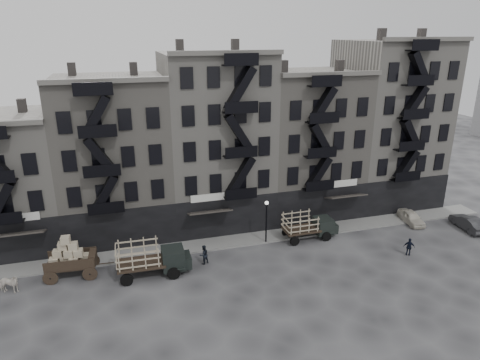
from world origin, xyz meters
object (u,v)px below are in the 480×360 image
object	(u,v)px
car_far	(468,223)
policeman	(409,247)
stake_truck_west	(151,256)
stake_truck_east	(309,224)
car_east	(411,217)
horse	(8,284)
pedestrian_mid	(204,255)
wagon	(68,254)

from	to	relation	value
car_far	policeman	distance (m)	9.56
stake_truck_west	stake_truck_east	size ratio (longest dim) A/B	1.12
car_east	stake_truck_west	bearing A→B (deg)	-167.68
horse	policeman	size ratio (longest dim) A/B	1.10
horse	policeman	xyz separation A→B (m)	(32.93, -3.55, 0.06)
horse	car_east	world-z (taller)	horse
car_far	policeman	size ratio (longest dim) A/B	2.60
car_far	policeman	bearing A→B (deg)	24.01
car_east	policeman	xyz separation A→B (m)	(-4.57, -5.73, 0.19)
car_far	policeman	world-z (taller)	policeman
car_east	pedestrian_mid	size ratio (longest dim) A/B	2.17
policeman	stake_truck_west	bearing A→B (deg)	26.99
horse	wagon	size ratio (longest dim) A/B	0.42
car_far	pedestrian_mid	bearing A→B (deg)	4.78
policeman	wagon	bearing A→B (deg)	25.45
stake_truck_west	car_far	size ratio (longest dim) A/B	1.39
car_east	policeman	world-z (taller)	policeman
pedestrian_mid	stake_truck_west	bearing A→B (deg)	-16.11
car_east	car_far	size ratio (longest dim) A/B	0.87
car_far	stake_truck_west	bearing A→B (deg)	6.06
stake_truck_west	stake_truck_east	distance (m)	15.22
horse	car_east	bearing A→B (deg)	-66.58
pedestrian_mid	wagon	bearing A→B (deg)	-29.30
horse	wagon	bearing A→B (deg)	-53.61
wagon	horse	bearing A→B (deg)	-159.95
wagon	car_far	distance (m)	37.80
horse	stake_truck_west	size ratio (longest dim) A/B	0.30
stake_truck_west	pedestrian_mid	bearing A→B (deg)	8.53
car_east	pedestrian_mid	world-z (taller)	pedestrian_mid
stake_truck_west	policeman	distance (m)	22.45
stake_truck_east	pedestrian_mid	xyz separation A→B (m)	(-10.60, -1.85, -0.65)
wagon	stake_truck_west	distance (m)	6.61
pedestrian_mid	horse	bearing A→B (deg)	-22.83
pedestrian_mid	policeman	distance (m)	18.18
horse	pedestrian_mid	distance (m)	15.14
stake_truck_east	car_east	xyz separation A→B (m)	(11.76, 0.19, -0.87)
wagon	car_far	world-z (taller)	wagon
wagon	pedestrian_mid	size ratio (longest dim) A/B	2.49
car_far	car_east	bearing A→B (deg)	-25.64
horse	car_far	bearing A→B (deg)	-70.84
policeman	pedestrian_mid	bearing A→B (deg)	23.28
stake_truck_west	policeman	xyz separation A→B (m)	(22.22, -3.13, -0.86)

